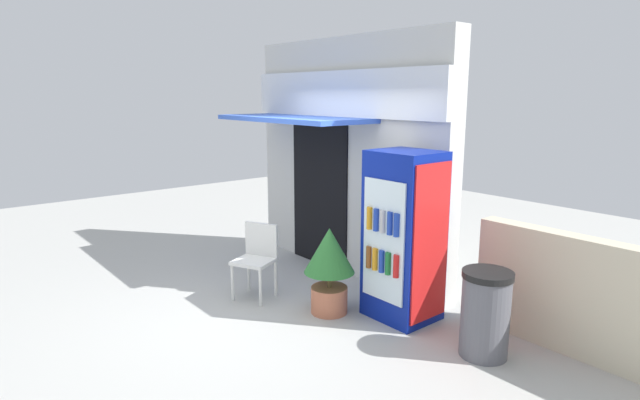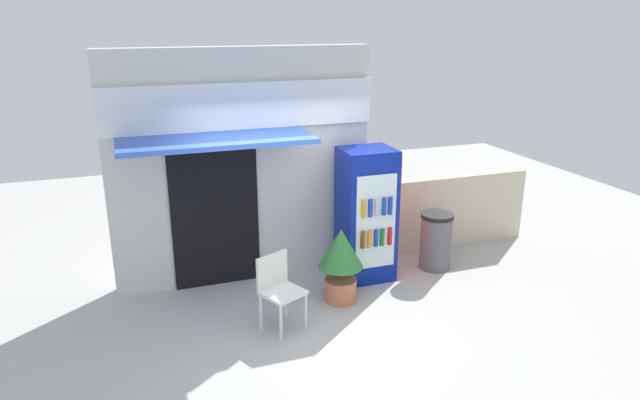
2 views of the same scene
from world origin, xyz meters
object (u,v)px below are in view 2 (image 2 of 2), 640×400
potted_plant_near_shop (341,258)px  trash_bin (436,241)px  drink_cooler (367,215)px  plastic_chair (278,286)px

potted_plant_near_shop → trash_bin: 1.75m
drink_cooler → plastic_chair: 1.81m
plastic_chair → potted_plant_near_shop: (0.92, 0.36, 0.06)m
drink_cooler → potted_plant_near_shop: 0.87m
drink_cooler → potted_plant_near_shop: drink_cooler is taller
plastic_chair → drink_cooler: bearing=30.8°
plastic_chair → potted_plant_near_shop: bearing=21.1°
plastic_chair → potted_plant_near_shop: size_ratio=0.91×
potted_plant_near_shop → trash_bin: size_ratio=1.18×
drink_cooler → plastic_chair: drink_cooler is taller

